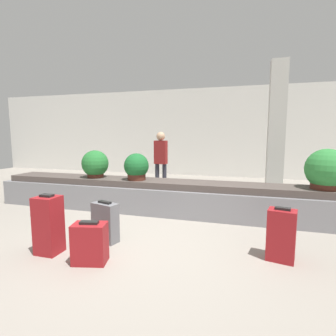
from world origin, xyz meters
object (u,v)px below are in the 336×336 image
Objects in this scene: potted_plant_1 at (136,167)px; potted_plant_0 at (95,164)px; potted_plant_2 at (327,170)px; suitcase_3 at (105,222)px; pillar at (276,131)px; suitcase_0 at (281,235)px; suitcase_1 at (49,225)px; suitcase_2 at (90,243)px; traveler_0 at (161,157)px.

potted_plant_0 is at bearing 177.31° from potted_plant_1.
potted_plant_1 is 0.79× the size of potted_plant_2.
suitcase_3 is 0.88× the size of potted_plant_2.
suitcase_3 is at bearing -153.34° from potted_plant_2.
potted_plant_0 is (-3.68, -1.85, -0.70)m from pillar.
suitcase_0 is at bearing -119.16° from potted_plant_2.
potted_plant_2 reaches higher than suitcase_3.
potted_plant_1 is at bearing -179.20° from potted_plant_2.
suitcase_3 is 2.04m from potted_plant_0.
potted_plant_2 reaches higher than suitcase_1.
suitcase_1 is 1.31× the size of suitcase_3.
suitcase_2 is 0.76× the size of potted_plant_2.
suitcase_0 is at bearing 18.18° from suitcase_3.
potted_plant_1 is at bearing -84.73° from traveler_0.
potted_plant_2 is (0.60, -1.85, -0.66)m from pillar.
pillar reaches higher than traveler_0.
suitcase_1 is 1.36× the size of potted_plant_0.
pillar is at bearing 6.22° from traveler_0.
suitcase_3 is at bearing -82.71° from traveler_0.
potted_plant_1 reaches higher than suitcase_0.
potted_plant_0 is 4.28m from potted_plant_2.
potted_plant_2 is 0.42× the size of traveler_0.
suitcase_0 is 0.41× the size of traveler_0.
suitcase_0 is (-0.24, -3.35, -1.28)m from pillar.
pillar is at bearing 34.73° from potted_plant_1.
suitcase_3 is at bearing -165.64° from suitcase_0.
suitcase_1 is (-2.83, -0.62, 0.06)m from suitcase_0.
suitcase_1 is at bearing 159.03° from suitcase_2.
potted_plant_2 is at bearing -23.39° from traveler_0.
potted_plant_2 is (4.28, 0.00, 0.03)m from potted_plant_0.
traveler_0 is at bearing -177.10° from pillar.
traveler_0 is (-0.38, 3.91, 0.70)m from suitcase_2.
potted_plant_1 is 3.33m from potted_plant_2.
pillar is 6.29× the size of suitcase_2.
suitcase_0 is 2.90m from suitcase_1.
suitcase_3 is (-2.32, -0.09, -0.04)m from suitcase_0.
suitcase_0 is 1.29× the size of suitcase_2.
suitcase_2 is at bearing -143.83° from potted_plant_2.
traveler_0 is at bearing 140.75° from suitcase_0.
suitcase_2 is (-2.18, -0.70, -0.07)m from suitcase_0.
suitcase_1 is 2.27m from potted_plant_0.
suitcase_3 is at bearing -83.76° from potted_plant_1.
traveler_0 is (0.28, 3.83, 0.57)m from suitcase_1.
traveler_0 is (-2.79, -0.14, -0.66)m from pillar.
traveler_0 reaches higher than suitcase_2.
pillar is 4.18m from potted_plant_0.
pillar is 6.07× the size of potted_plant_1.
pillar reaches higher than potted_plant_1.
traveler_0 is at bearing 62.49° from potted_plant_0.
potted_plant_0 reaches higher than suitcase_2.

